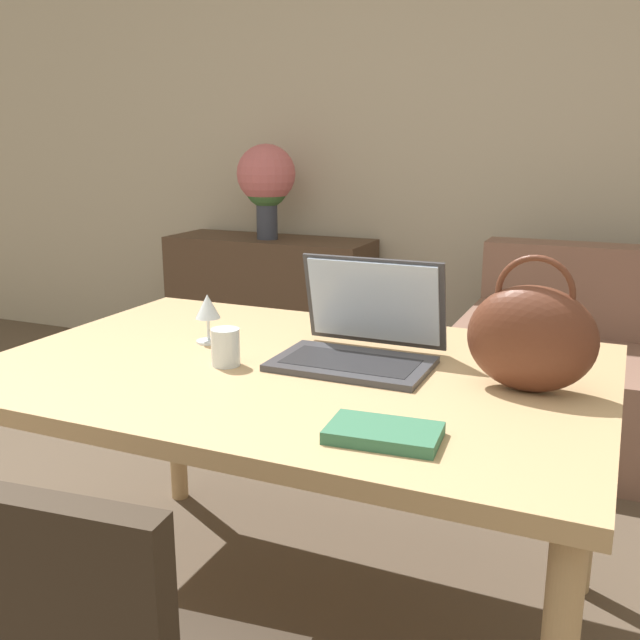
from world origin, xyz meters
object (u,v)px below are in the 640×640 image
Objects in this scene: drinking_glass at (226,347)px; wine_glass at (208,309)px; handbag at (532,337)px; laptop at (362,334)px; flower_vase at (266,180)px.

wine_glass is at bearing 133.49° from drinking_glass.
laptop is at bearing 169.87° from handbag.
wine_glass is at bearing 176.74° from handbag.
flower_vase is at bearing 131.24° from handbag.
drinking_glass is at bearing -171.34° from handbag.
laptop reaches higher than wine_glass.
drinking_glass is 2.18m from flower_vase.
wine_glass is 0.44× the size of handbag.
drinking_glass is 0.72m from handbag.
handbag is at bearing -48.76° from flower_vase.
handbag is at bearing -10.13° from laptop.
flower_vase is at bearing 113.10° from wine_glass.
handbag is 0.61× the size of flower_vase.
flower_vase is (-0.92, 1.96, 0.28)m from drinking_glass.
wine_glass is 0.86m from handbag.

